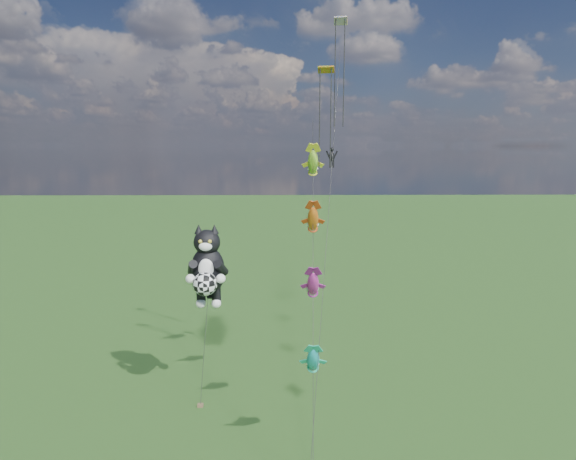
{
  "coord_description": "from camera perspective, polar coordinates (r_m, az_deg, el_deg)",
  "views": [
    {
      "loc": [
        6.95,
        -27.32,
        17.85
      ],
      "look_at": [
        7.46,
        8.97,
        11.51
      ],
      "focal_mm": 30.0,
      "sensor_mm": 36.0,
      "label": 1
    }
  ],
  "objects": [
    {
      "name": "fish_windsock_rig",
      "position": [
        31.23,
        2.98,
        -2.57
      ],
      "size": [
        1.32,
        15.95,
        19.85
      ],
      "rotation": [
        0.0,
        0.0,
        0.27
      ],
      "color": "brown",
      "rests_on": "ground"
    },
    {
      "name": "ground",
      "position": [
        33.37,
        -13.78,
        -22.74
      ],
      "size": [
        300.0,
        300.0,
        0.0
      ],
      "primitive_type": "plane",
      "color": "#12350D"
    },
    {
      "name": "cat_kite_rig",
      "position": [
        34.99,
        -9.55,
        -4.38
      ],
      "size": [
        2.8,
        4.27,
        12.39
      ],
      "rotation": [
        0.0,
        0.0,
        -0.11
      ],
      "color": "brown",
      "rests_on": "ground"
    },
    {
      "name": "parafoil_rig",
      "position": [
        35.54,
        5.24,
        12.02
      ],
      "size": [
        3.92,
        17.32,
        27.29
      ],
      "rotation": [
        0.0,
        0.0,
        -0.1
      ],
      "color": "brown",
      "rests_on": "ground"
    }
  ]
}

